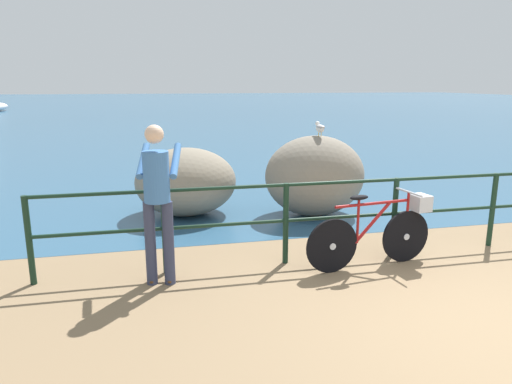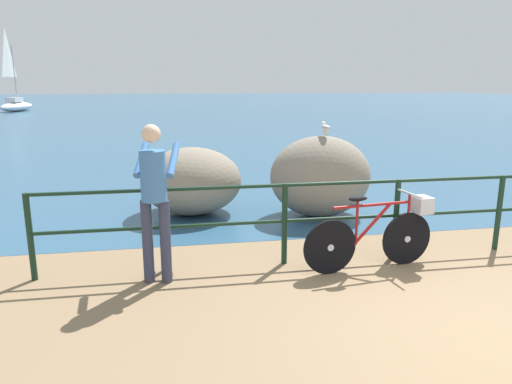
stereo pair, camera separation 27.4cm
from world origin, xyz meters
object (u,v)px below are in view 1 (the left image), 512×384
object	(u,v)px
person_at_railing	(158,197)
breakwater_boulder_main	(315,176)
bicycle	(381,229)
seagull	(320,128)
breakwater_boulder_left	(186,182)

from	to	relation	value
person_at_railing	breakwater_boulder_main	bearing A→B (deg)	-38.11
bicycle	person_at_railing	world-z (taller)	person_at_railing
bicycle	seagull	bearing A→B (deg)	82.32
seagull	breakwater_boulder_main	bearing A→B (deg)	25.00
bicycle	seagull	world-z (taller)	seagull
seagull	bicycle	bearing A→B (deg)	178.29
breakwater_boulder_main	person_at_railing	bearing A→B (deg)	-138.88
breakwater_boulder_left	breakwater_boulder_main	bearing A→B (deg)	-13.45
bicycle	person_at_railing	size ratio (longest dim) A/B	0.95
breakwater_boulder_left	seagull	distance (m)	2.41
bicycle	seagull	distance (m)	2.49
person_at_railing	seagull	world-z (taller)	person_at_railing
breakwater_boulder_left	bicycle	bearing A→B (deg)	-53.07
breakwater_boulder_left	seagull	xyz separation A→B (m)	(2.15, -0.58, 0.92)
breakwater_boulder_main	breakwater_boulder_left	distance (m)	2.18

